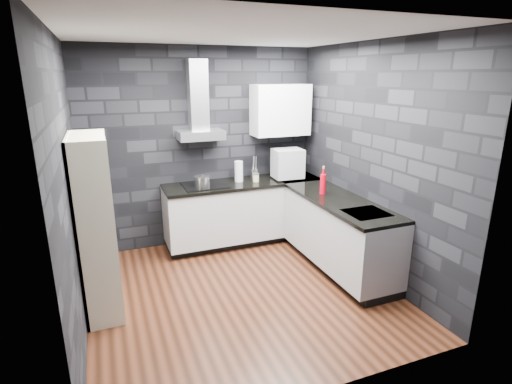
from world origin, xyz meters
TOP-DOWN VIEW (x-y plane):
  - ground at (0.00, 0.00)m, footprint 3.20×3.20m
  - ceiling at (0.00, 0.00)m, footprint 3.20×3.20m
  - wall_back at (0.00, 1.62)m, footprint 3.20×0.05m
  - wall_front at (0.00, -1.62)m, footprint 3.20×0.05m
  - wall_left at (-1.62, 0.00)m, footprint 0.05×3.20m
  - wall_right at (1.62, 0.00)m, footprint 0.05×3.20m
  - toekick_back at (0.50, 1.34)m, footprint 2.18×0.50m
  - toekick_right at (1.34, 0.10)m, footprint 0.50×1.78m
  - counter_back_cab at (0.50, 1.30)m, footprint 2.20×0.60m
  - counter_right_cab at (1.30, 0.10)m, footprint 0.60×1.80m
  - counter_back_top at (0.50, 1.29)m, footprint 2.20×0.62m
  - counter_right_top at (1.29, 0.10)m, footprint 0.62×1.80m
  - counter_corner_top at (1.30, 1.30)m, footprint 0.62×0.62m
  - hood_body at (-0.05, 1.43)m, footprint 0.60×0.34m
  - hood_chimney at (-0.05, 1.50)m, footprint 0.24×0.20m
  - upper_cabinet at (1.10, 1.43)m, footprint 0.80×0.35m
  - cooktop at (-0.05, 1.30)m, footprint 0.58×0.50m
  - sink_rim at (1.30, -0.40)m, footprint 0.44×0.40m
  - pot at (-0.10, 1.25)m, footprint 0.22×0.22m
  - glass_vase at (0.44, 1.34)m, footprint 0.15×0.15m
  - storage_jar at (0.66, 1.24)m, footprint 0.10×0.10m
  - utensil_crock at (0.71, 1.43)m, footprint 0.13×0.13m
  - appliance_garage at (1.13, 1.22)m, footprint 0.42×0.33m
  - red_bottle at (1.22, 0.39)m, footprint 0.09×0.09m
  - bookshelf at (-1.42, 0.23)m, footprint 0.36×0.81m
  - fruit_bowl at (-1.42, 0.17)m, footprint 0.21×0.21m
  - book_red at (-1.44, 0.41)m, footprint 0.15×0.02m
  - book_second at (-1.45, 0.44)m, footprint 0.17×0.05m

SIDE VIEW (x-z plane):
  - ground at x=0.00m, z-range 0.00..0.00m
  - toekick_back at x=0.50m, z-range 0.00..0.10m
  - toekick_right at x=1.34m, z-range 0.00..0.10m
  - counter_back_cab at x=0.50m, z-range 0.10..0.86m
  - counter_right_cab at x=1.30m, z-range 0.10..0.86m
  - book_red at x=-1.44m, z-range 0.47..0.67m
  - book_second at x=-1.45m, z-range 0.48..0.71m
  - counter_back_top at x=0.50m, z-range 0.86..0.90m
  - counter_right_top at x=1.29m, z-range 0.86..0.90m
  - counter_corner_top at x=1.30m, z-range 0.86..0.90m
  - sink_rim at x=1.30m, z-range 0.89..0.90m
  - bookshelf at x=-1.42m, z-range 0.00..1.80m
  - cooktop at x=-0.05m, z-range 0.90..0.91m
  - fruit_bowl at x=-1.42m, z-range 0.91..0.96m
  - storage_jar at x=0.66m, z-range 0.90..1.00m
  - utensil_crock at x=0.71m, z-range 0.90..1.03m
  - pot at x=-0.10m, z-range 0.91..1.03m
  - red_bottle at x=1.22m, z-range 0.90..1.15m
  - glass_vase at x=0.44m, z-range 0.90..1.18m
  - appliance_garage at x=1.13m, z-range 0.92..1.33m
  - wall_back at x=0.00m, z-range 0.00..2.70m
  - wall_front at x=0.00m, z-range 0.00..2.70m
  - wall_left at x=-1.62m, z-range 0.00..2.70m
  - wall_right at x=1.62m, z-range 0.00..2.70m
  - hood_body at x=-0.05m, z-range 1.50..1.62m
  - upper_cabinet at x=1.10m, z-range 1.50..2.20m
  - hood_chimney at x=-0.05m, z-range 1.62..2.52m
  - ceiling at x=0.00m, z-range 2.70..2.70m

